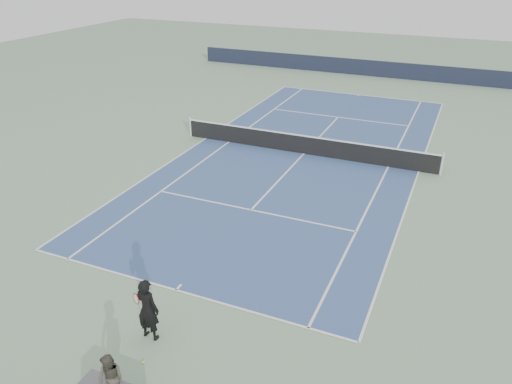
% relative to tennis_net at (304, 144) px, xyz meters
% --- Properties ---
extents(ground, '(80.00, 80.00, 0.00)m').
position_rel_tennis_net_xyz_m(ground, '(0.00, 0.00, -0.50)').
color(ground, gray).
extents(court_surface, '(10.97, 23.77, 0.01)m').
position_rel_tennis_net_xyz_m(court_surface, '(0.00, 0.00, -0.50)').
color(court_surface, '#365081').
rests_on(court_surface, ground).
extents(tennis_net, '(12.90, 0.10, 1.07)m').
position_rel_tennis_net_xyz_m(tennis_net, '(0.00, 0.00, 0.00)').
color(tennis_net, silver).
rests_on(tennis_net, ground).
extents(windscreen_far, '(30.00, 0.25, 1.20)m').
position_rel_tennis_net_xyz_m(windscreen_far, '(0.00, 17.88, 0.10)').
color(windscreen_far, black).
rests_on(windscreen_far, ground).
extents(tennis_player, '(0.80, 0.51, 1.79)m').
position_rel_tennis_net_xyz_m(tennis_player, '(0.43, -13.82, 0.39)').
color(tennis_player, black).
rests_on(tennis_player, ground).
extents(tennis_ball, '(0.07, 0.07, 0.07)m').
position_rel_tennis_net_xyz_m(tennis_ball, '(0.80, -14.68, -0.47)').
color(tennis_ball, '#CBE02D').
rests_on(tennis_ball, ground).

